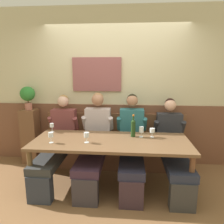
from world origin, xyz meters
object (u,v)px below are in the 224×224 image
wine_glass_center_rear (141,130)px  wine_glass_center_front (52,126)px  person_center_left_seat (58,140)px  person_left_seat (95,139)px  person_right_seat (173,145)px  wine_glass_right_end (152,131)px  wall_bench (115,151)px  wine_glass_near_bucket (86,135)px  person_center_right_seat (132,140)px  potted_plant (28,95)px  dining_table (111,145)px  wine_bottle_green_tall (133,127)px  wine_glass_mid_left (51,135)px

wine_glass_center_rear → wine_glass_center_front: size_ratio=1.09×
person_center_left_seat → person_left_seat: person_left_seat is taller
wine_glass_center_rear → wine_glass_center_front: 1.42m
person_right_seat → wine_glass_right_end: (-0.34, -0.12, 0.25)m
person_left_seat → wine_glass_right_end: size_ratio=9.84×
person_center_left_seat → wine_glass_center_rear: 1.37m
wall_bench → wine_glass_near_bucket: (-0.33, -0.84, 0.56)m
person_center_left_seat → wine_glass_center_front: person_center_left_seat is taller
wine_glass_right_end → wine_glass_center_front: size_ratio=0.94×
wall_bench → person_center_left_seat: (-0.90, -0.40, 0.33)m
wine_glass_near_bucket → wine_glass_center_rear: bearing=21.8°
wall_bench → wine_glass_center_rear: 0.90m
person_center_right_seat → person_center_left_seat: bearing=-178.8°
potted_plant → dining_table: bearing=-25.7°
wall_bench → wine_glass_center_front: (-0.98, -0.41, 0.57)m
wine_glass_right_end → potted_plant: (-2.17, 0.56, 0.44)m
person_right_seat → wine_glass_center_front: 1.93m
person_center_right_seat → potted_plant: size_ratio=3.14×
person_center_right_seat → wine_glass_right_end: (0.30, -0.15, 0.21)m
wall_bench → person_center_left_seat: 1.04m
wall_bench → potted_plant: size_ratio=6.02×
wine_bottle_green_tall → wine_glass_center_front: wine_bottle_green_tall is taller
wall_bench → wine_glass_center_rear: (0.44, -0.54, 0.57)m
wine_bottle_green_tall → wine_glass_mid_left: (-1.13, -0.37, -0.04)m
wine_glass_right_end → wine_glass_center_rear: size_ratio=0.87×
person_center_left_seat → potted_plant: (-0.67, 0.44, 0.67)m
wine_glass_mid_left → wine_glass_right_end: bearing=14.4°
wine_glass_center_rear → person_left_seat: bearing=168.3°
wine_glass_near_bucket → potted_plant: (-1.24, 0.88, 0.43)m
wine_glass_center_rear → potted_plant: potted_plant is taller
person_center_right_seat → wine_glass_center_rear: person_center_right_seat is taller
person_center_left_seat → potted_plant: 1.04m
person_center_right_seat → person_right_seat: (0.64, -0.04, -0.04)m
wine_bottle_green_tall → person_center_left_seat: bearing=174.2°
wall_bench → wine_glass_near_bucket: size_ratio=17.34×
wine_glass_center_rear → person_center_right_seat: bearing=131.1°
person_center_right_seat → potted_plant: (-1.87, 0.41, 0.65)m
dining_table → person_center_left_seat: (-0.90, 0.32, -0.06)m
dining_table → person_center_left_seat: person_center_left_seat is taller
wine_glass_center_rear → wine_glass_near_bucket: wine_glass_center_rear is taller
wine_bottle_green_tall → wine_glass_center_front: size_ratio=2.33×
wine_glass_center_rear → wine_glass_center_front: bearing=175.0°
wall_bench → person_center_right_seat: (0.30, -0.38, 0.35)m
person_center_right_seat → wine_glass_right_end: size_ratio=9.71×
wine_glass_mid_left → wall_bench: bearing=47.7°
person_left_seat → wine_glass_center_rear: size_ratio=8.51×
person_left_seat → person_center_right_seat: person_left_seat is taller
person_center_left_seat → person_center_right_seat: size_ratio=0.99×
wine_glass_mid_left → wine_glass_right_end: (1.41, 0.36, -0.01)m
person_center_right_seat → wine_glass_mid_left: (-1.11, -0.52, 0.22)m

